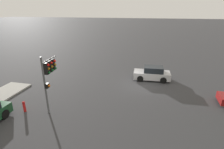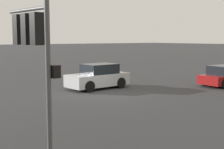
% 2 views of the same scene
% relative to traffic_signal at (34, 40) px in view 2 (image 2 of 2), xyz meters
% --- Properties ---
extents(ground_plane, '(300.00, 300.00, 0.00)m').
position_rel_traffic_signal_xyz_m(ground_plane, '(-6.81, -6.31, -3.22)').
color(ground_plane, '#333335').
extents(traffic_signal, '(0.73, 2.31, 4.57)m').
position_rel_traffic_signal_xyz_m(traffic_signal, '(0.00, 0.00, 0.00)').
color(traffic_signal, '#515456').
rests_on(traffic_signal, ground_plane).
extents(crossing_car_1, '(4.17, 2.06, 1.60)m').
position_rel_traffic_signal_xyz_m(crossing_car_1, '(-7.79, -8.24, -2.47)').
color(crossing_car_1, '#B7B7BC').
rests_on(crossing_car_1, ground_plane).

